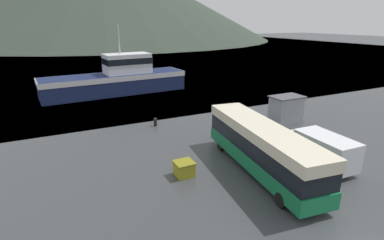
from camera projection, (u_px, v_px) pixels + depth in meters
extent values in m
plane|color=#3D5160|center=(71.00, 44.00, 135.07)|extent=(240.00, 240.00, 0.00)
cube|color=#146B3D|center=(260.00, 158.00, 20.86)|extent=(4.01, 12.15, 1.02)
cube|color=black|center=(261.00, 144.00, 20.51)|extent=(3.93, 11.91, 1.17)
cube|color=beige|center=(262.00, 131.00, 20.21)|extent=(4.01, 12.15, 0.73)
cube|color=black|center=(225.00, 121.00, 25.95)|extent=(2.22, 0.34, 1.58)
cylinder|color=black|center=(221.00, 145.00, 24.43)|extent=(0.41, 0.93, 0.90)
cylinder|color=black|center=(245.00, 142.00, 25.11)|extent=(0.41, 0.93, 0.90)
cylinder|color=black|center=(281.00, 200.00, 16.93)|extent=(0.41, 0.93, 0.90)
cylinder|color=black|center=(314.00, 193.00, 17.61)|extent=(0.41, 0.93, 0.90)
cube|color=silver|center=(326.00, 150.00, 21.24)|extent=(2.34, 4.42, 2.04)
cube|color=silver|center=(294.00, 141.00, 24.07)|extent=(2.25, 1.94, 1.12)
cube|color=black|center=(304.00, 134.00, 22.99)|extent=(1.86, 0.13, 0.71)
cylinder|color=black|center=(286.00, 150.00, 23.66)|extent=(0.24, 0.71, 0.70)
cylinder|color=black|center=(305.00, 146.00, 24.41)|extent=(0.24, 0.71, 0.70)
cylinder|color=black|center=(324.00, 172.00, 20.32)|extent=(0.24, 0.71, 0.70)
cylinder|color=black|center=(345.00, 166.00, 21.08)|extent=(0.24, 0.71, 0.70)
cube|color=#19234C|center=(115.00, 84.00, 43.41)|extent=(20.48, 6.50, 2.78)
cube|color=silver|center=(114.00, 77.00, 43.08)|extent=(20.68, 6.56, 0.70)
cube|color=silver|center=(127.00, 63.00, 43.49)|extent=(6.69, 3.98, 2.82)
cube|color=black|center=(127.00, 60.00, 43.36)|extent=(6.83, 4.09, 0.84)
cylinder|color=#B2B2B7|center=(119.00, 39.00, 41.94)|extent=(0.20, 0.20, 4.07)
cube|color=olive|center=(184.00, 169.00, 20.38)|extent=(1.17, 1.14, 0.92)
cube|color=olive|center=(184.00, 163.00, 20.22)|extent=(1.29, 1.25, 0.10)
cube|color=#93999E|center=(286.00, 109.00, 31.39)|extent=(3.09, 2.03, 2.55)
cube|color=#4C4C51|center=(287.00, 97.00, 30.97)|extent=(3.40, 2.23, 0.12)
cube|color=#19234C|center=(114.00, 74.00, 57.11)|extent=(4.26, 7.08, 0.99)
cylinder|color=black|center=(155.00, 123.00, 30.13)|extent=(0.33, 0.33, 0.57)
sphere|color=black|center=(155.00, 120.00, 30.00)|extent=(0.38, 0.38, 0.38)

